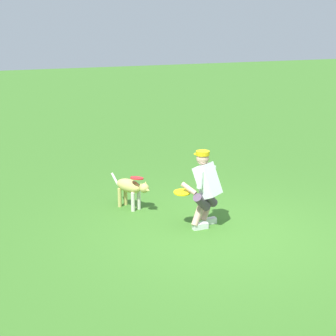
# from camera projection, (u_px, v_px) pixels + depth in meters

# --- Properties ---
(ground_plane) EXTENTS (60.00, 60.00, 0.00)m
(ground_plane) POSITION_uv_depth(u_px,v_px,m) (222.00, 234.00, 8.64)
(ground_plane) COLOR #3A6F25
(person) EXTENTS (0.71, 0.55, 1.29)m
(person) POSITION_uv_depth(u_px,v_px,m) (205.00, 187.00, 8.75)
(person) COLOR silver
(person) RESTS_ON ground_plane
(dog) EXTENTS (0.50, 0.94, 0.59)m
(dog) POSITION_uv_depth(u_px,v_px,m) (131.00, 188.00, 9.67)
(dog) COLOR tan
(dog) RESTS_ON ground_plane
(frisbee_flying) EXTENTS (0.33, 0.33, 0.07)m
(frisbee_flying) POSITION_uv_depth(u_px,v_px,m) (137.00, 178.00, 9.48)
(frisbee_flying) COLOR red
(frisbee_held) EXTENTS (0.35, 0.35, 0.04)m
(frisbee_held) POSITION_uv_depth(u_px,v_px,m) (182.00, 192.00, 8.75)
(frisbee_held) COLOR yellow
(frisbee_held) RESTS_ON person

